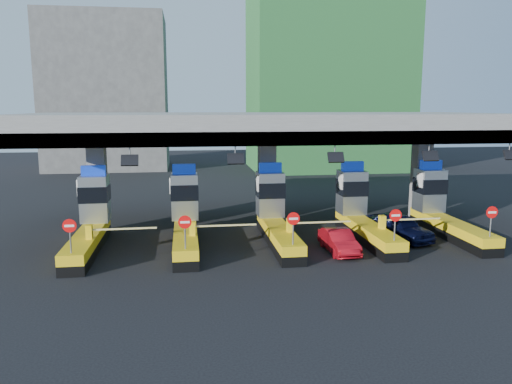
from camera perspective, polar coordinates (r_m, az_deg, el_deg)
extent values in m
plane|color=black|center=(28.20, 2.22, -5.46)|extent=(120.00, 120.00, 0.00)
cube|color=slate|center=(30.20, 1.27, 7.56)|extent=(28.00, 12.00, 1.50)
cube|color=#4C4C49|center=(24.62, 3.44, 6.14)|extent=(28.00, 0.60, 0.70)
cube|color=slate|center=(30.56, -17.59, 0.54)|extent=(1.00, 1.00, 5.50)
cube|color=slate|center=(30.53, 1.24, 0.99)|extent=(1.00, 1.00, 5.50)
cube|color=slate|center=(33.62, 18.31, 1.30)|extent=(1.00, 1.00, 5.50)
cylinder|color=slate|center=(24.31, -14.23, 4.39)|extent=(0.06, 0.06, 0.50)
cube|color=black|center=(24.14, -14.24, 3.52)|extent=(0.80, 0.38, 0.54)
cylinder|color=slate|center=(24.29, -2.38, 4.68)|extent=(0.06, 0.06, 0.50)
cube|color=black|center=(24.13, -2.33, 3.81)|extent=(0.80, 0.38, 0.54)
cylinder|color=slate|center=(25.28, 9.00, 4.76)|extent=(0.06, 0.06, 0.50)
cube|color=black|center=(25.12, 9.12, 3.93)|extent=(0.80, 0.38, 0.54)
cylinder|color=slate|center=(27.17, 19.17, 4.68)|extent=(0.06, 0.06, 0.50)
cube|color=black|center=(27.03, 19.32, 3.90)|extent=(0.80, 0.38, 0.54)
cylinder|color=slate|center=(29.50, 26.99, 4.52)|extent=(0.06, 0.06, 0.50)
cube|color=black|center=(29.37, 27.16, 3.80)|extent=(0.80, 0.38, 0.54)
cube|color=black|center=(27.22, -18.68, -5.99)|extent=(1.20, 8.00, 0.50)
cube|color=#E5B70C|center=(27.09, -18.74, -4.98)|extent=(1.20, 8.00, 0.50)
cube|color=#9EA3A8|center=(29.46, -17.92, -0.69)|extent=(1.50, 1.50, 2.60)
cube|color=black|center=(29.40, -17.96, -0.12)|extent=(1.56, 1.56, 0.90)
cube|color=#0C2DBF|center=(29.23, -18.08, 2.36)|extent=(1.30, 0.35, 0.55)
cube|color=white|center=(29.21, -19.64, 0.52)|extent=(0.06, 0.70, 0.90)
cylinder|color=slate|center=(23.46, -20.45, -5.04)|extent=(0.07, 0.07, 1.30)
cylinder|color=red|center=(23.29, -20.55, -3.63)|extent=(0.60, 0.04, 0.60)
cube|color=white|center=(23.27, -20.56, -3.65)|extent=(0.42, 0.02, 0.10)
cube|color=#E5B70C|center=(25.74, -18.53, -4.34)|extent=(0.30, 0.35, 0.70)
cube|color=white|center=(25.47, -14.88, -4.08)|extent=(3.20, 0.08, 0.08)
cube|color=black|center=(26.74, -8.04, -5.85)|extent=(1.20, 8.00, 0.50)
cube|color=#E5B70C|center=(26.61, -8.07, -4.81)|extent=(1.20, 8.00, 0.50)
cube|color=#9EA3A8|center=(29.02, -8.16, -0.47)|extent=(1.50, 1.50, 2.60)
cube|color=black|center=(28.95, -8.17, 0.11)|extent=(1.56, 1.56, 0.90)
cube|color=#0C2DBF|center=(28.79, -8.23, 2.63)|extent=(1.30, 0.35, 0.55)
cube|color=white|center=(28.63, -9.79, 0.77)|extent=(0.06, 0.70, 0.90)
cylinder|color=slate|center=(22.90, -8.09, -4.87)|extent=(0.07, 0.07, 1.30)
cylinder|color=red|center=(22.73, -8.13, -3.42)|extent=(0.60, 0.04, 0.60)
cube|color=white|center=(22.71, -8.13, -3.44)|extent=(0.42, 0.02, 0.10)
cube|color=#E5B70C|center=(25.30, -7.30, -4.15)|extent=(0.30, 0.35, 0.70)
cube|color=white|center=(25.35, -3.56, -3.83)|extent=(3.20, 0.08, 0.08)
cube|color=black|center=(27.19, 2.60, -5.50)|extent=(1.20, 8.00, 0.50)
cube|color=#E5B70C|center=(27.06, 2.61, -4.48)|extent=(1.20, 8.00, 0.50)
cube|color=#9EA3A8|center=(29.44, 1.62, -0.23)|extent=(1.50, 1.50, 2.60)
cube|color=black|center=(29.37, 1.63, 0.34)|extent=(1.56, 1.56, 0.90)
cube|color=#0C2DBF|center=(29.21, 1.64, 2.82)|extent=(1.30, 0.35, 0.55)
cube|color=white|center=(28.91, 0.16, 1.00)|extent=(0.06, 0.70, 0.90)
cylinder|color=slate|center=(23.42, 4.26, -4.47)|extent=(0.07, 0.07, 1.30)
cylinder|color=red|center=(23.26, 4.30, -3.05)|extent=(0.60, 0.04, 0.60)
cube|color=white|center=(23.23, 4.31, -3.06)|extent=(0.42, 0.02, 0.10)
cube|color=#E5B70C|center=(25.85, 3.88, -3.80)|extent=(0.30, 0.35, 0.70)
cube|color=white|center=(26.21, 7.42, -3.44)|extent=(3.20, 0.08, 0.08)
cube|color=black|center=(28.52, 12.56, -5.00)|extent=(1.20, 8.00, 0.50)
cube|color=#E5B70C|center=(28.40, 12.60, -4.02)|extent=(1.20, 8.00, 0.50)
cube|color=#9EA3A8|center=(30.67, 10.87, 0.00)|extent=(1.50, 1.50, 2.60)
cube|color=black|center=(30.60, 10.90, 0.55)|extent=(1.56, 1.56, 0.90)
cube|color=#0C2DBF|center=(30.45, 10.96, 2.93)|extent=(1.30, 0.35, 0.55)
cube|color=white|center=(30.03, 9.65, 1.19)|extent=(0.06, 0.70, 0.90)
cylinder|color=slate|center=(24.96, 15.58, -3.92)|extent=(0.07, 0.07, 1.30)
cylinder|color=red|center=(24.80, 15.67, -2.59)|extent=(0.60, 0.04, 0.60)
cube|color=white|center=(24.78, 15.69, -2.60)|extent=(0.42, 0.02, 0.10)
cube|color=#E5B70C|center=(27.31, 14.21, -3.35)|extent=(0.30, 0.35, 0.70)
cube|color=white|center=(27.95, 17.36, -2.99)|extent=(3.20, 0.08, 0.08)
cube|color=black|center=(30.62, 21.38, -4.43)|extent=(1.20, 8.00, 0.50)
cube|color=#E5B70C|center=(30.51, 21.43, -3.52)|extent=(1.20, 8.00, 0.50)
cube|color=#9EA3A8|center=(32.63, 19.20, 0.21)|extent=(1.50, 1.50, 2.60)
cube|color=black|center=(32.57, 19.25, 0.72)|extent=(1.56, 1.56, 0.90)
cube|color=#0C2DBF|center=(32.43, 19.36, 2.96)|extent=(1.30, 0.35, 0.55)
cube|color=white|center=(31.91, 18.24, 1.33)|extent=(0.06, 0.70, 0.90)
cylinder|color=slate|center=(27.33, 25.24, -3.33)|extent=(0.07, 0.07, 1.30)
cylinder|color=red|center=(27.19, 25.37, -2.11)|extent=(0.60, 0.04, 0.60)
cube|color=white|center=(27.17, 25.40, -2.12)|extent=(0.42, 0.02, 0.10)
cube|color=#E5B70C|center=(29.55, 23.23, -2.86)|extent=(0.30, 0.35, 0.70)
cube|color=white|center=(30.42, 25.91, -2.52)|extent=(3.20, 0.08, 0.08)
cube|color=#1E5926|center=(61.52, 8.20, 15.78)|extent=(18.00, 12.00, 28.00)
cube|color=#4C4C49|center=(63.45, -16.65, 10.76)|extent=(14.00, 10.00, 18.00)
imported|color=black|center=(29.21, 16.08, -3.81)|extent=(2.99, 4.67, 1.48)
imported|color=#A50C16|center=(26.00, 9.45, -5.56)|extent=(1.34, 3.60, 1.18)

